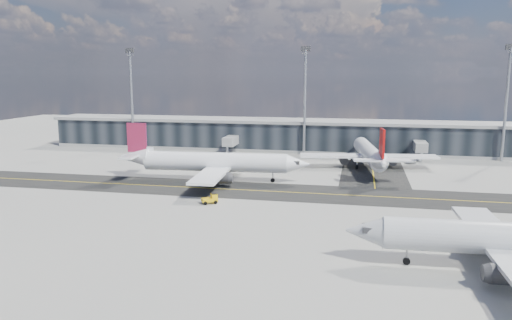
{
  "coord_description": "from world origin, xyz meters",
  "views": [
    {
      "loc": [
        14.74,
        -86.05,
        22.09
      ],
      "look_at": [
        -5.18,
        8.98,
        5.0
      ],
      "focal_mm": 35.0,
      "sensor_mm": 36.0,
      "label": 1
    }
  ],
  "objects_px": {
    "airliner_redtail": "(369,153)",
    "baggage_tug": "(211,199)",
    "service_van": "(409,160)",
    "airliner_af": "(213,162)"
  },
  "relations": [
    {
      "from": "airliner_redtail",
      "to": "baggage_tug",
      "type": "xyz_separation_m",
      "value": [
        -26.79,
        -37.18,
        -2.83
      ]
    },
    {
      "from": "airliner_redtail",
      "to": "service_van",
      "type": "bearing_deg",
      "value": 38.97
    },
    {
      "from": "airliner_af",
      "to": "baggage_tug",
      "type": "height_order",
      "value": "airliner_af"
    },
    {
      "from": "service_van",
      "to": "airliner_redtail",
      "type": "bearing_deg",
      "value": -145.25
    },
    {
      "from": "baggage_tug",
      "to": "service_van",
      "type": "distance_m",
      "value": 60.27
    },
    {
      "from": "airliner_af",
      "to": "airliner_redtail",
      "type": "distance_m",
      "value": 37.23
    },
    {
      "from": "airliner_af",
      "to": "airliner_redtail",
      "type": "relative_size",
      "value": 1.06
    },
    {
      "from": "airliner_af",
      "to": "service_van",
      "type": "xyz_separation_m",
      "value": [
        41.73,
        30.0,
        -3.19
      ]
    },
    {
      "from": "airliner_redtail",
      "to": "baggage_tug",
      "type": "distance_m",
      "value": 45.91
    },
    {
      "from": "airliner_redtail",
      "to": "baggage_tug",
      "type": "bearing_deg",
      "value": -133.53
    }
  ]
}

